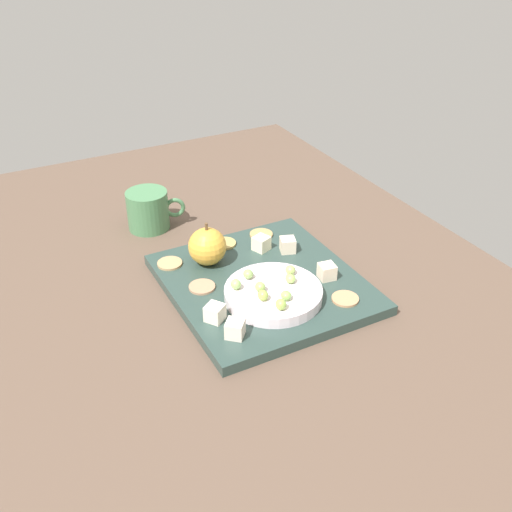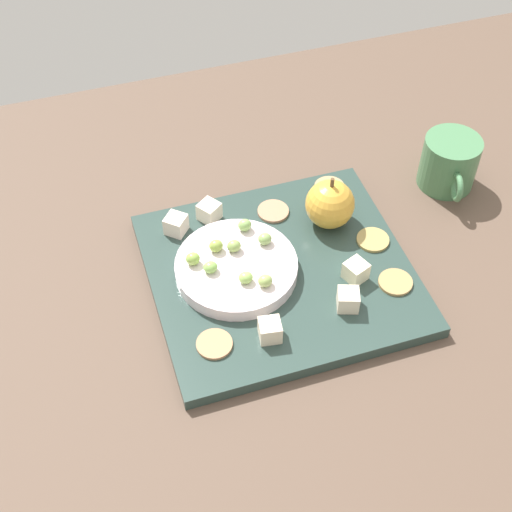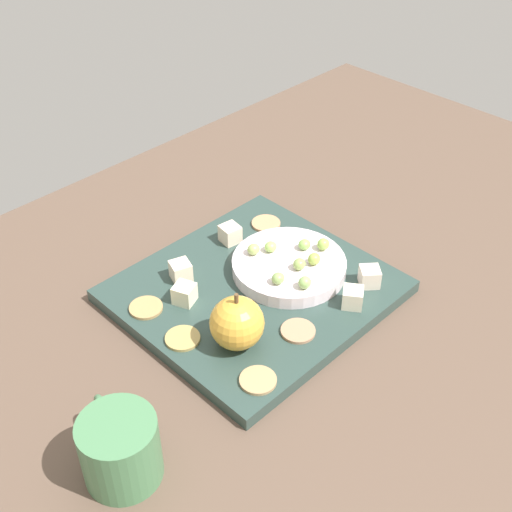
{
  "view_description": "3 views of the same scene",
  "coord_description": "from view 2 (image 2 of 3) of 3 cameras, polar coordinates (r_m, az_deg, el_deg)",
  "views": [
    {
      "loc": [
        69.92,
        -35.42,
        60.5
      ],
      "look_at": [
        -1.06,
        1.96,
        10.55
      ],
      "focal_mm": 41.81,
      "sensor_mm": 36.0,
      "label": 1
    },
    {
      "loc": [
        20.01,
        58.84,
        75.31
      ],
      "look_at": [
        2.0,
        2.61,
        8.59
      ],
      "focal_mm": 51.02,
      "sensor_mm": 36.0,
      "label": 2
    },
    {
      "loc": [
        -48.54,
        -44.4,
        63.45
      ],
      "look_at": [
        0.03,
        3.98,
        9.73
      ],
      "focal_mm": 47.39,
      "sensor_mm": 36.0,
      "label": 3
    }
  ],
  "objects": [
    {
      "name": "table",
      "position": [
        0.96,
        0.66,
        -1.22
      ],
      "size": [
        138.97,
        88.87,
        3.99
      ],
      "primitive_type": "cube",
      "color": "brown",
      "rests_on": "ground"
    },
    {
      "name": "platter",
      "position": [
        0.92,
        1.89,
        -1.38
      ],
      "size": [
        32.24,
        29.74,
        1.75
      ],
      "primitive_type": "cube",
      "color": "#2C413B",
      "rests_on": "table"
    },
    {
      "name": "serving_dish",
      "position": [
        0.9,
        -1.55,
        -0.93
      ],
      "size": [
        15.3,
        15.3,
        1.83
      ],
      "primitive_type": "cylinder",
      "color": "white",
      "rests_on": "platter"
    },
    {
      "name": "apple_whole",
      "position": [
        0.95,
        5.82,
        4.06
      ],
      "size": [
        6.48,
        6.48,
        6.48
      ],
      "primitive_type": "sphere",
      "color": "gold",
      "rests_on": "platter"
    },
    {
      "name": "apple_stem",
      "position": [
        0.93,
        6.0,
        5.76
      ],
      "size": [
        0.5,
        0.5,
        1.2
      ],
      "primitive_type": "cylinder",
      "color": "brown",
      "rests_on": "apple_whole"
    },
    {
      "name": "cheese_cube_0",
      "position": [
        0.87,
        7.23,
        -3.41
      ],
      "size": [
        3.22,
        3.22,
        2.53
      ],
      "primitive_type": "cube",
      "rotation": [
        0.0,
        0.0,
        1.24
      ],
      "color": "#F9E2C3",
      "rests_on": "platter"
    },
    {
      "name": "cheese_cube_1",
      "position": [
        0.97,
        -3.69,
        3.51
      ],
      "size": [
        3.53,
        3.53,
        2.53
      ],
      "primitive_type": "cube",
      "rotation": [
        0.0,
        0.0,
        0.62
      ],
      "color": "#F5E9CD",
      "rests_on": "platter"
    },
    {
      "name": "cheese_cube_2",
      "position": [
        0.96,
        -6.3,
        2.48
      ],
      "size": [
        3.57,
        3.57,
        2.53
      ],
      "primitive_type": "cube",
      "rotation": [
        0.0,
        0.0,
        0.86
      ],
      "color": "#F7E3CD",
      "rests_on": "platter"
    },
    {
      "name": "cheese_cube_3",
      "position": [
        0.9,
        7.83,
        -1.18
      ],
      "size": [
        3.29,
        3.29,
        2.53
      ],
      "primitive_type": "cube",
      "rotation": [
        0.0,
        0.0,
        0.38
      ],
      "color": "#F8F1C9",
      "rests_on": "platter"
    },
    {
      "name": "cheese_cube_4",
      "position": [
        0.84,
        1.1,
        -5.83
      ],
      "size": [
        2.87,
        2.87,
        2.53
      ],
      "primitive_type": "cube",
      "rotation": [
        0.0,
        0.0,
        1.43
      ],
      "color": "#F9E1C1",
      "rests_on": "platter"
    },
    {
      "name": "cracker_0",
      "position": [
        0.91,
        10.88,
        -2.03
      ],
      "size": [
        4.24,
        4.24,
        0.4
      ],
      "primitive_type": "cylinder",
      "color": "tan",
      "rests_on": "platter"
    },
    {
      "name": "cracker_1",
      "position": [
        1.02,
        5.79,
        5.39
      ],
      "size": [
        4.24,
        4.24,
        0.4
      ],
      "primitive_type": "cylinder",
      "color": "tan",
      "rests_on": "platter"
    },
    {
      "name": "cracker_2",
      "position": [
        0.98,
        1.35,
        3.53
      ],
      "size": [
        4.24,
        4.24,
        0.4
      ],
      "primitive_type": "cylinder",
      "color": "tan",
      "rests_on": "platter"
    },
    {
      "name": "cracker_3",
      "position": [
        0.96,
        9.15,
        1.26
      ],
      "size": [
        4.24,
        4.24,
        0.4
      ],
      "primitive_type": "cylinder",
      "color": "tan",
      "rests_on": "platter"
    },
    {
      "name": "cracker_4",
      "position": [
        0.84,
        -3.28,
        -6.91
      ],
      "size": [
        4.24,
        4.24,
        0.4
      ],
      "primitive_type": "cylinder",
      "color": "tan",
      "rests_on": "platter"
    },
    {
      "name": "grape_0",
      "position": [
        0.87,
        0.73,
        -1.96
      ],
      "size": [
        1.76,
        1.59,
        1.52
      ],
      "primitive_type": "ellipsoid",
      "color": "#9DB860",
      "rests_on": "serving_dish"
    },
    {
      "name": "grape_1",
      "position": [
        0.88,
        -3.59,
        -0.89
      ],
      "size": [
        1.76,
        1.59,
        1.42
      ],
      "primitive_type": "ellipsoid",
      "color": "#89BE57",
      "rests_on": "serving_dish"
    },
    {
      "name": "grape_2",
      "position": [
        0.91,
        -1.78,
        0.9
      ],
      "size": [
        1.76,
        1.59,
        1.56
      ],
      "primitive_type": "ellipsoid",
      "color": "#8FAC59",
      "rests_on": "serving_dish"
    },
    {
      "name": "grape_3",
      "position": [
        0.92,
        0.83,
        1.46
      ],
      "size": [
        1.76,
        1.59,
        1.5
      ],
      "primitive_type": "ellipsoid",
      "color": "#88AB5C",
      "rests_on": "serving_dish"
    },
    {
      "name": "grape_4",
      "position": [
        0.87,
        -0.81,
        -1.71
      ],
      "size": [
        1.76,
        1.59,
        1.44
      ],
      "primitive_type": "ellipsoid",
      "color": "#98C45E",
      "rests_on": "serving_dish"
    },
    {
      "name": "grape_5",
      "position": [
        0.91,
        -3.16,
        0.8
      ],
      "size": [
        1.76,
        1.59,
        1.64
      ],
      "primitive_type": "ellipsoid",
      "color": "#99B54C",
      "rests_on": "serving_dish"
    },
    {
      "name": "grape_6",
      "position": [
        0.93,
        -0.89,
        2.44
      ],
      "size": [
        1.76,
        1.59,
        1.65
      ],
      "primitive_type": "ellipsoid",
      "color": "#8DB863",
      "rests_on": "serving_dish"
    },
    {
      "name": "grape_7",
      "position": [
        0.89,
        -4.97,
        -0.22
      ],
      "size": [
        1.76,
        1.59,
        1.67
      ],
      "primitive_type": "ellipsoid",
      "color": "#94BD50",
      "rests_on": "serving_dish"
    },
    {
      "name": "cup",
      "position": [
        1.06,
        14.91,
        7.07
      ],
      "size": [
        7.93,
        10.97,
        7.56
      ],
      "color": "#487C50",
      "rests_on": "table"
    }
  ]
}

